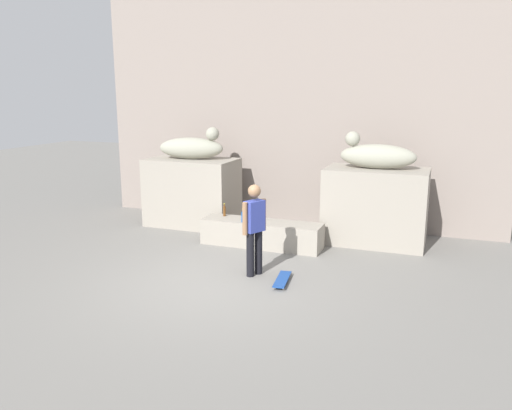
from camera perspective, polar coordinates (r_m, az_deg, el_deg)
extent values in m
plane|color=slate|center=(9.01, -4.71, -8.79)|extent=(40.00, 40.00, 0.00)
cube|color=gray|center=(12.92, 4.48, 13.43)|extent=(10.10, 0.60, 6.94)
cube|color=gray|center=(12.76, -7.09, 1.43)|extent=(2.16, 1.24, 1.65)
cube|color=gray|center=(11.42, 13.11, -0.13)|extent=(2.16, 1.24, 1.65)
ellipsoid|color=#999886|center=(12.59, -7.22, 6.27)|extent=(1.66, 0.78, 0.52)
sphere|color=#999886|center=(12.39, -4.85, 7.88)|extent=(0.32, 0.32, 0.32)
ellipsoid|color=#999886|center=(11.24, 13.38, 5.27)|extent=(1.60, 0.56, 0.52)
sphere|color=#999886|center=(11.28, 10.69, 7.24)|extent=(0.32, 0.32, 0.32)
cube|color=gray|center=(11.02, 0.62, -3.20)|extent=(2.61, 0.66, 0.55)
cylinder|color=black|center=(9.23, -0.63, -5.51)|extent=(0.14, 0.14, 0.82)
cylinder|color=black|center=(9.36, 0.27, -5.25)|extent=(0.14, 0.14, 0.82)
cube|color=#333F99|center=(9.10, -0.18, -1.24)|extent=(0.34, 0.41, 0.56)
sphere|color=#8C6647|center=(9.00, -0.18, 1.57)|extent=(0.23, 0.23, 0.23)
cylinder|color=#8C6647|center=(8.96, -1.24, -1.54)|extent=(0.09, 0.09, 0.58)
cylinder|color=#8C6647|center=(9.26, 0.84, -1.08)|extent=(0.09, 0.09, 0.58)
cube|color=navy|center=(9.04, 2.94, -8.23)|extent=(0.31, 0.82, 0.02)
cylinder|color=white|center=(9.34, 2.83, -7.79)|extent=(0.04, 0.06, 0.06)
cylinder|color=white|center=(9.32, 3.69, -7.85)|extent=(0.04, 0.06, 0.06)
cylinder|color=white|center=(8.79, 2.13, -9.12)|extent=(0.04, 0.06, 0.06)
cylinder|color=white|center=(8.76, 3.04, -9.19)|extent=(0.04, 0.06, 0.06)
cylinder|color=#593314|center=(11.40, -3.53, -0.71)|extent=(0.06, 0.06, 0.21)
cylinder|color=#593314|center=(11.37, -3.54, -0.04)|extent=(0.03, 0.03, 0.06)
cylinder|color=yellow|center=(11.36, -3.54, 0.14)|extent=(0.03, 0.03, 0.01)
cylinder|color=#194C99|center=(10.86, -1.48, -1.35)|extent=(0.07, 0.07, 0.22)
cylinder|color=#194C99|center=(10.82, -1.48, -0.62)|extent=(0.03, 0.03, 0.06)
cylinder|color=yellow|center=(10.81, -1.48, -0.43)|extent=(0.04, 0.04, 0.01)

